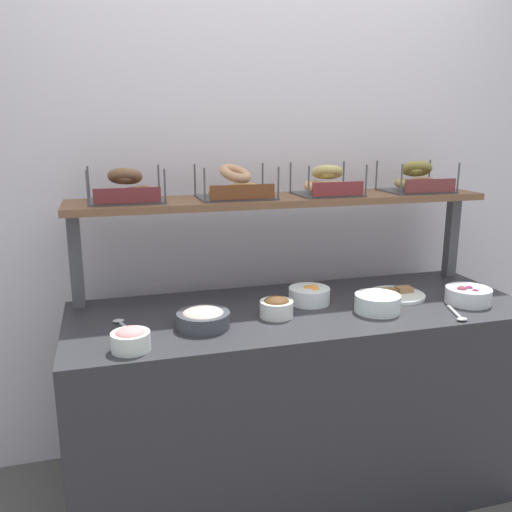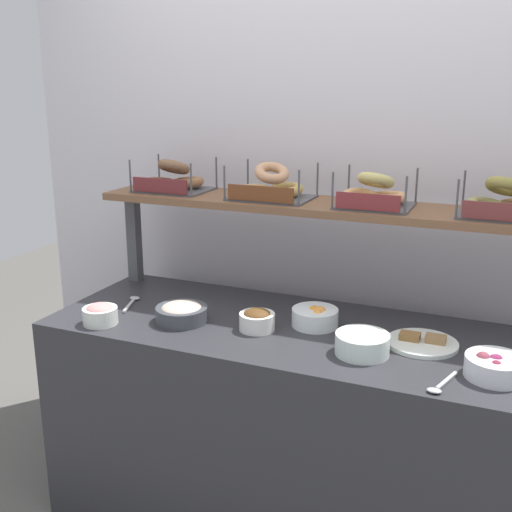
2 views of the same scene
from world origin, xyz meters
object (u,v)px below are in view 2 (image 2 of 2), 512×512
bowl_chocolate_spread (257,320)px  bowl_lox_spread (100,314)px  bagel_basket_plain (375,195)px  bowl_fruit_salad (315,317)px  bowl_beet_salad (495,367)px  bagel_basket_cinnamon_raisin (173,180)px  serving_plate_white (422,342)px  serving_spoon_by_edge (440,386)px  serving_spoon_near_plate (132,301)px  bowl_tuna_salad (182,312)px  bowl_cream_cheese (362,342)px  bagel_basket_everything (503,203)px  bagel_basket_sesame (271,188)px

bowl_chocolate_spread → bowl_lox_spread: same height
bagel_basket_plain → bowl_fruit_salad: bearing=-126.6°
bowl_beet_salad → bagel_basket_plain: (-0.49, 0.40, 0.44)m
bowl_chocolate_spread → bagel_basket_cinnamon_raisin: (-0.54, 0.35, 0.44)m
bowl_lox_spread → bagel_basket_cinnamon_raisin: 0.68m
serving_plate_white → serving_spoon_by_edge: bearing=-71.9°
serving_spoon_near_plate → bagel_basket_cinnamon_raisin: (0.05, 0.28, 0.47)m
bowl_tuna_salad → bowl_beet_salad: bowl_beet_salad is taller
bowl_lox_spread → serving_plate_white: size_ratio=0.53×
bowl_chocolate_spread → bagel_basket_plain: bagel_basket_plain is taller
bowl_chocolate_spread → bagel_basket_cinnamon_raisin: 0.78m
bowl_cream_cheese → serving_spoon_by_edge: size_ratio=1.08×
bowl_beet_salad → bagel_basket_cinnamon_raisin: 1.50m
serving_plate_white → bowl_beet_salad: bearing=-33.7°
serving_plate_white → serving_spoon_near_plate: bearing=-178.4°
bowl_beet_salad → bowl_tuna_salad: bearing=178.4°
serving_spoon_near_plate → bowl_beet_salad: bearing=-5.2°
bowl_fruit_salad → bagel_basket_everything: (0.61, 0.21, 0.44)m
bowl_beet_salad → serving_plate_white: bearing=146.3°
bowl_cream_cheese → serving_spoon_near_plate: bowl_cream_cheese is taller
bowl_fruit_salad → bagel_basket_plain: 0.51m
bagel_basket_sesame → bowl_tuna_salad: bearing=-120.5°
serving_plate_white → serving_spoon_by_edge: 0.32m
serving_plate_white → bagel_basket_cinnamon_raisin: 1.24m
bowl_lox_spread → bagel_basket_cinnamon_raisin: (0.03, 0.52, 0.44)m
bowl_beet_salad → bowl_lox_spread: 1.41m
bowl_fruit_salad → serving_plate_white: 0.40m
bowl_lox_spread → bowl_beet_salad: bearing=4.5°
serving_spoon_near_plate → serving_spoon_by_edge: same height
bowl_fruit_salad → bagel_basket_cinnamon_raisin: 0.88m
bagel_basket_plain → serving_plate_white: bearing=-43.6°
serving_spoon_near_plate → bagel_basket_plain: bearing=16.0°
serving_plate_white → serving_spoon_near_plate: 1.18m
bagel_basket_plain → bagel_basket_everything: 0.45m
bowl_cream_cheese → bowl_beet_salad: 0.42m
bowl_tuna_salad → serving_spoon_near_plate: size_ratio=1.17×
bowl_chocolate_spread → serving_spoon_near_plate: bowl_chocolate_spread is taller
serving_plate_white → bagel_basket_sesame: (-0.67, 0.24, 0.47)m
serving_spoon_near_plate → serving_spoon_by_edge: (1.28, -0.27, 0.00)m
bowl_fruit_salad → bowl_beet_salad: size_ratio=0.93×
bowl_lox_spread → bagel_basket_everything: 1.52m
serving_spoon_near_plate → bowl_lox_spread: bearing=-85.4°
bowl_beet_salad → serving_plate_white: (-0.24, 0.16, -0.03)m
serving_plate_white → bagel_basket_sesame: bagel_basket_sesame is taller
serving_spoon_near_plate → bagel_basket_everything: size_ratio=0.56×
bagel_basket_plain → bagel_basket_everything: bearing=0.0°
bagel_basket_everything → serving_spoon_by_edge: bearing=-101.6°
bowl_tuna_salad → bowl_lox_spread: 0.31m
bowl_fruit_salad → bagel_basket_everything: bagel_basket_everything is taller
bowl_chocolate_spread → serving_plate_white: size_ratio=0.53×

